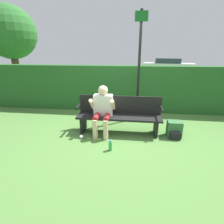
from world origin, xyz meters
TOP-DOWN VIEW (x-y plane):
  - ground_plane at (0.00, 0.00)m, footprint 40.00×40.00m
  - hedge_back at (0.00, 1.73)m, footprint 12.00×0.40m
  - park_bench at (0.00, 0.07)m, footprint 1.97×0.45m
  - person_seated at (-0.37, -0.05)m, footprint 0.56×0.59m
  - backpack at (1.27, -0.06)m, footprint 0.32×0.33m
  - water_bottle at (-0.10, -0.82)m, footprint 0.07×0.07m
  - signpost at (0.44, 0.95)m, footprint 0.31×0.09m
  - parked_car at (3.42, 13.24)m, footprint 4.80×2.75m
  - tree at (-4.91, 3.61)m, footprint 2.15×2.15m
  - litter_crumple at (-0.81, -0.41)m, footprint 0.08×0.08m

SIDE VIEW (x-z plane):
  - ground_plane at x=0.00m, z-range 0.00..0.00m
  - litter_crumple at x=-0.81m, z-range 0.00..0.08m
  - water_bottle at x=-0.10m, z-range -0.01..0.21m
  - backpack at x=1.27m, z-range -0.01..0.36m
  - park_bench at x=0.00m, z-range 0.01..0.87m
  - parked_car at x=3.42m, z-range -0.02..1.22m
  - person_seated at x=-0.37m, z-range 0.06..1.19m
  - hedge_back at x=0.00m, z-range 0.00..1.43m
  - signpost at x=0.44m, z-range 0.14..2.95m
  - tree at x=-4.91m, z-range 0.73..4.40m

